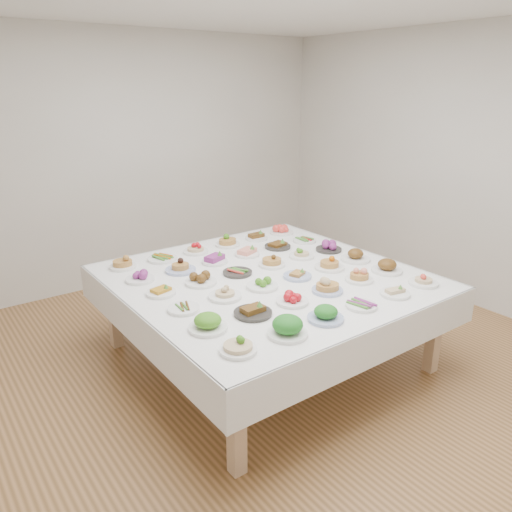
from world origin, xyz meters
TOP-DOWN VIEW (x-y plane):
  - room_envelope at (0.00, 0.00)m, footprint 5.02×5.02m
  - display_table at (0.06, 0.09)m, footprint 2.29×2.29m
  - dish_0 at (-0.81, -0.77)m, footprint 0.22×0.22m
  - dish_1 at (-0.45, -0.79)m, footprint 0.25×0.25m
  - dish_2 at (-0.11, -0.77)m, footprint 0.24×0.24m
  - dish_3 at (0.23, -0.78)m, footprint 0.22×0.22m
  - dish_4 at (0.59, -0.78)m, footprint 0.22×0.22m
  - dish_5 at (0.93, -0.77)m, footprint 0.22×0.22m
  - dish_6 at (-0.80, -0.43)m, footprint 0.28×0.28m
  - dish_7 at (-0.45, -0.42)m, footprint 0.26×0.26m
  - dish_8 at (-0.11, -0.44)m, footprint 0.23×0.23m
  - dish_9 at (0.23, -0.44)m, footprint 0.26×0.25m
  - dish_10 at (0.58, -0.43)m, footprint 0.22×0.22m
  - dish_11 at (0.92, -0.43)m, footprint 0.25×0.25m
  - dish_12 at (-0.79, -0.09)m, footprint 0.22×0.22m
  - dish_13 at (-0.45, -0.08)m, footprint 0.24×0.24m
  - dish_14 at (-0.12, -0.09)m, footprint 0.24×0.24m
  - dish_15 at (0.24, -0.09)m, footprint 0.23×0.23m
  - dish_16 at (0.59, -0.09)m, footprint 0.26×0.25m
  - dish_17 at (0.92, -0.08)m, footprint 0.25×0.25m
  - dish_18 at (-0.79, 0.26)m, footprint 0.22×0.22m
  - dish_19 at (-0.45, 0.26)m, footprint 0.24×0.24m
  - dish_20 at (-0.10, 0.26)m, footprint 0.24×0.24m
  - dish_21 at (0.24, 0.25)m, footprint 0.22×0.22m
  - dish_22 at (0.59, 0.26)m, footprint 0.22×0.22m
  - dish_23 at (0.92, 0.26)m, footprint 0.24×0.24m
  - dish_24 at (-0.81, 0.60)m, footprint 0.22×0.22m
  - dish_25 at (-0.45, 0.59)m, footprint 0.25×0.25m
  - dish_26 at (-0.11, 0.60)m, footprint 0.22×0.22m
  - dish_27 at (0.23, 0.60)m, footprint 0.22×0.22m
  - dish_28 at (0.59, 0.61)m, footprint 0.24×0.24m
  - dish_29 at (0.92, 0.60)m, footprint 0.22×0.22m
  - dish_30 at (-0.81, 0.96)m, footprint 0.23×0.22m
  - dish_31 at (-0.45, 0.94)m, footprint 0.27×0.25m
  - dish_32 at (-0.11, 0.94)m, footprint 0.23×0.23m
  - dish_33 at (0.24, 0.94)m, footprint 0.23×0.23m
  - dish_34 at (0.59, 0.94)m, footprint 0.22×0.22m
  - dish_35 at (0.92, 0.95)m, footprint 0.24×0.24m

SIDE VIEW (x-z plane):
  - display_table at x=0.06m, z-range 0.31..1.06m
  - dish_12 at x=-0.79m, z-range 0.74..0.79m
  - dish_29 at x=0.92m, z-range 0.75..0.80m
  - dish_20 at x=-0.10m, z-range 0.75..0.80m
  - dish_3 at x=0.23m, z-range 0.75..0.80m
  - dish_31 at x=-0.45m, z-range 0.75..0.81m
  - dish_4 at x=0.59m, z-range 0.74..0.82m
  - dish_18 at x=-0.79m, z-range 0.74..0.83m
  - dish_15 at x=0.24m, z-range 0.74..0.83m
  - dish_34 at x=0.59m, z-range 0.74..0.84m
  - dish_24 at x=-0.81m, z-range 0.74..0.84m
  - dish_8 at x=-0.11m, z-range 0.74..0.84m
  - dish_26 at x=-0.11m, z-range 0.74..0.84m
  - dish_14 at x=-0.12m, z-range 0.74..0.84m
  - dish_27 at x=0.23m, z-range 0.74..0.85m
  - dish_28 at x=0.59m, z-range 0.74..0.85m
  - dish_23 at x=0.92m, z-range 0.74..0.85m
  - dish_5 at x=0.93m, z-range 0.74..0.85m
  - dish_7 at x=-0.45m, z-range 0.74..0.86m
  - dish_19 at x=-0.45m, z-range 0.75..0.86m
  - dish_35 at x=0.92m, z-range 0.75..0.86m
  - dish_22 at x=0.59m, z-range 0.74..0.86m
  - dish_0 at x=-0.81m, z-range 0.75..0.87m
  - dish_10 at x=0.58m, z-range 0.74..0.87m
  - dish_11 at x=0.92m, z-range 0.74..0.87m
  - dish_32 at x=-0.11m, z-range 0.75..0.87m
  - dish_13 at x=-0.45m, z-range 0.75..0.87m
  - dish_2 at x=-0.11m, z-range 0.74..0.88m
  - dish_21 at x=0.24m, z-range 0.75..0.88m
  - dish_33 at x=0.24m, z-range 0.74..0.88m
  - dish_17 at x=0.92m, z-range 0.74..0.88m
  - dish_25 at x=-0.45m, z-range 0.74..0.88m
  - dish_30 at x=-0.81m, z-range 0.75..0.89m
  - dish_16 at x=0.59m, z-range 0.75..0.90m
  - dish_9 at x=0.23m, z-range 0.75..0.90m
  - dish_1 at x=-0.45m, z-range 0.75..0.90m
  - dish_6 at x=-0.80m, z-range 0.75..0.90m
  - room_envelope at x=0.00m, z-range 0.43..3.24m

